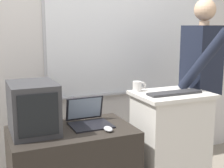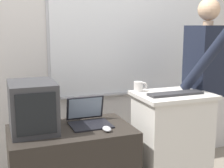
# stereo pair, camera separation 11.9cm
# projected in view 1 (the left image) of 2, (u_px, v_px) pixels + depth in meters

# --- Properties ---
(back_wall) EXTENTS (6.40, 0.17, 2.88)m
(back_wall) POSITION_uv_depth(u_px,v_px,m) (82.00, 33.00, 3.10)
(back_wall) COLOR silver
(back_wall) RESTS_ON ground_plane
(lectern_podium) EXTENTS (0.61, 0.46, 0.97)m
(lectern_podium) POSITION_uv_depth(u_px,v_px,m) (170.00, 148.00, 2.64)
(lectern_podium) COLOR beige
(lectern_podium) RESTS_ON ground_plane
(person_presenter) EXTENTS (0.57, 0.65, 1.74)m
(person_presenter) POSITION_uv_depth(u_px,v_px,m) (202.00, 82.00, 2.86)
(person_presenter) COLOR #474C60
(person_presenter) RESTS_ON ground_plane
(laptop) EXTENTS (0.31, 0.30, 0.20)m
(laptop) POSITION_uv_depth(u_px,v_px,m) (88.00, 117.00, 2.45)
(laptop) COLOR black
(laptop) RESTS_ON side_desk
(wireless_keyboard) EXTENTS (0.46, 0.12, 0.02)m
(wireless_keyboard) POSITION_uv_depth(u_px,v_px,m) (175.00, 93.00, 2.50)
(wireless_keyboard) COLOR #2D2D30
(wireless_keyboard) RESTS_ON lectern_podium
(computer_mouse_by_laptop) EXTENTS (0.06, 0.10, 0.03)m
(computer_mouse_by_laptop) POSITION_uv_depth(u_px,v_px,m) (108.00, 129.00, 2.27)
(computer_mouse_by_laptop) COLOR #BCBCC1
(computer_mouse_by_laptop) RESTS_ON side_desk
(crt_monitor) EXTENTS (0.32, 0.43, 0.36)m
(crt_monitor) POSITION_uv_depth(u_px,v_px,m) (33.00, 108.00, 2.22)
(crt_monitor) COLOR #333335
(crt_monitor) RESTS_ON side_desk
(coffee_mug) EXTENTS (0.12, 0.07, 0.08)m
(coffee_mug) POSITION_uv_depth(u_px,v_px,m) (138.00, 86.00, 2.60)
(coffee_mug) COLOR silver
(coffee_mug) RESTS_ON lectern_podium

